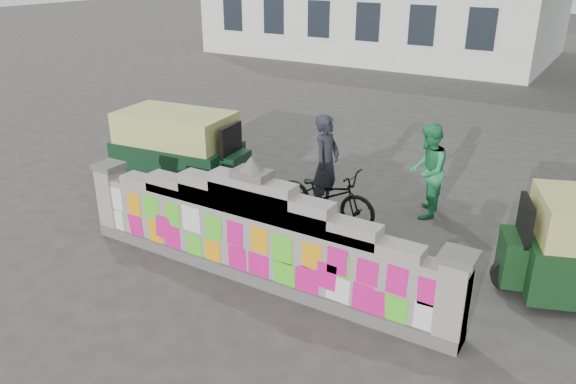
# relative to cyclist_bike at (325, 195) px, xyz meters

# --- Properties ---
(ground) EXTENTS (100.00, 100.00, 0.00)m
(ground) POSITION_rel_cyclist_bike_xyz_m (0.04, -2.38, -0.53)
(ground) COLOR #383533
(ground) RESTS_ON ground
(parapet_wall) EXTENTS (6.48, 0.44, 2.01)m
(parapet_wall) POSITION_rel_cyclist_bike_xyz_m (0.04, -2.39, 0.22)
(parapet_wall) COLOR #4C4C49
(parapet_wall) RESTS_ON ground
(cyclist_bike) EXTENTS (2.04, 0.73, 1.07)m
(cyclist_bike) POSITION_rel_cyclist_bike_xyz_m (0.00, 0.00, 0.00)
(cyclist_bike) COLOR black
(cyclist_bike) RESTS_ON ground
(cyclist_rider) EXTENTS (0.44, 0.66, 1.81)m
(cyclist_rider) POSITION_rel_cyclist_bike_xyz_m (0.00, 0.00, 0.37)
(cyclist_rider) COLOR black
(cyclist_rider) RESTS_ON ground
(pedestrian) EXTENTS (0.84, 1.00, 1.81)m
(pedestrian) POSITION_rel_cyclist_bike_xyz_m (1.49, 1.24, 0.37)
(pedestrian) COLOR #289556
(pedestrian) RESTS_ON ground
(rickshaw_left) EXTENTS (3.04, 1.66, 1.65)m
(rickshaw_left) POSITION_rel_cyclist_bike_xyz_m (-3.41, -0.10, 0.32)
(rickshaw_left) COLOR black
(rickshaw_left) RESTS_ON ground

